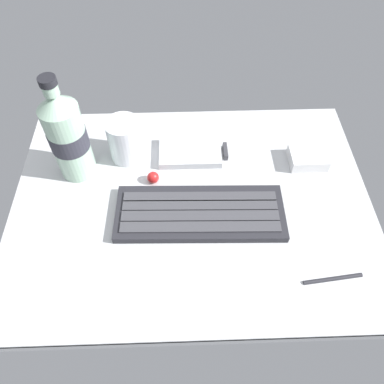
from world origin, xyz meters
TOP-DOWN VIEW (x-y plane):
  - ground_plane at (0.00, -0.23)cm, footprint 64.00×48.00cm
  - keyboard at (1.28, -2.89)cm, footprint 29.27×11.74cm
  - handheld_device at (0.66, 11.50)cm, footprint 12.83×7.65cm
  - juice_cup at (-12.18, 11.67)cm, footprint 6.40×6.40cm
  - water_bottle at (-21.17, 8.34)cm, footprint 6.73×6.73cm
  - charger_block at (22.47, 8.83)cm, footprint 7.05×5.66cm
  - trackball_mouse at (-7.00, 5.00)cm, footprint 2.20×2.20cm
  - stylus_pen at (21.36, -15.35)cm, footprint 9.52×1.76cm

SIDE VIEW (x-z plane):
  - ground_plane at x=0.00cm, z-range -2.39..0.41cm
  - stylus_pen at x=21.36cm, z-range 0.00..0.70cm
  - handheld_device at x=0.66cm, z-range -0.02..1.48cm
  - keyboard at x=1.28cm, z-range -0.04..1.66cm
  - trackball_mouse at x=-7.00cm, z-range 0.00..2.20cm
  - charger_block at x=22.47cm, z-range 0.00..2.40cm
  - juice_cup at x=-12.18cm, z-range -0.34..8.16cm
  - water_bottle at x=-21.17cm, z-range -1.39..19.41cm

